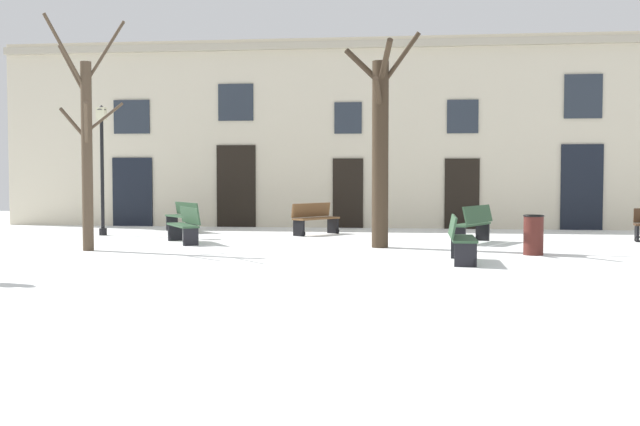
{
  "coord_description": "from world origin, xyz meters",
  "views": [
    {
      "loc": [
        2.28,
        -16.18,
        1.8
      ],
      "look_at": [
        0.0,
        1.92,
        0.87
      ],
      "focal_mm": 44.82,
      "sensor_mm": 36.0,
      "label": 1
    }
  ],
  "objects_px": {
    "bench_back_to_back_left": "(473,223)",
    "bench_far_corner": "(315,218)",
    "bench_near_lamp": "(183,216)",
    "tree_center": "(86,143)",
    "streetlamp": "(102,156)",
    "tree_left_of_center": "(380,146)",
    "bench_facing_shops": "(185,224)",
    "bench_back_to_back_right": "(460,239)",
    "litter_bin": "(533,235)"
  },
  "relations": [
    {
      "from": "tree_center",
      "to": "streetlamp",
      "type": "distance_m",
      "value": 4.53
    },
    {
      "from": "litter_bin",
      "to": "bench_facing_shops",
      "type": "bearing_deg",
      "value": 167.28
    },
    {
      "from": "bench_back_to_back_left",
      "to": "bench_far_corner",
      "type": "bearing_deg",
      "value": -91.13
    },
    {
      "from": "tree_left_of_center",
      "to": "bench_near_lamp",
      "type": "distance_m",
      "value": 7.79
    },
    {
      "from": "streetlamp",
      "to": "bench_facing_shops",
      "type": "distance_m",
      "value": 4.15
    },
    {
      "from": "tree_center",
      "to": "bench_far_corner",
      "type": "height_order",
      "value": "tree_center"
    },
    {
      "from": "bench_back_to_back_left",
      "to": "bench_near_lamp",
      "type": "xyz_separation_m",
      "value": [
        -8.47,
        2.81,
        -0.03
      ]
    },
    {
      "from": "bench_back_to_back_right",
      "to": "bench_back_to_back_left",
      "type": "distance_m",
      "value": 4.52
    },
    {
      "from": "tree_center",
      "to": "bench_back_to_back_left",
      "type": "bearing_deg",
      "value": 18.95
    },
    {
      "from": "bench_far_corner",
      "to": "tree_center",
      "type": "bearing_deg",
      "value": 175.07
    },
    {
      "from": "bench_back_to_back_right",
      "to": "bench_facing_shops",
      "type": "distance_m",
      "value": 7.64
    },
    {
      "from": "bench_back_to_back_left",
      "to": "bench_near_lamp",
      "type": "distance_m",
      "value": 8.92
    },
    {
      "from": "tree_center",
      "to": "bench_facing_shops",
      "type": "relative_size",
      "value": 3.16
    },
    {
      "from": "bench_far_corner",
      "to": "bench_near_lamp",
      "type": "relative_size",
      "value": 1.04
    },
    {
      "from": "bench_facing_shops",
      "to": "bench_far_corner",
      "type": "relative_size",
      "value": 1.11
    },
    {
      "from": "bench_far_corner",
      "to": "streetlamp",
      "type": "bearing_deg",
      "value": 135.29
    },
    {
      "from": "bench_back_to_back_left",
      "to": "streetlamp",
      "type": "bearing_deg",
      "value": -71.03
    },
    {
      "from": "bench_facing_shops",
      "to": "bench_back_to_back_left",
      "type": "height_order",
      "value": "bench_back_to_back_left"
    },
    {
      "from": "tree_center",
      "to": "streetlamp",
      "type": "bearing_deg",
      "value": 108.08
    },
    {
      "from": "bench_back_to_back_right",
      "to": "bench_facing_shops",
      "type": "relative_size",
      "value": 0.98
    },
    {
      "from": "streetlamp",
      "to": "bench_far_corner",
      "type": "relative_size",
      "value": 2.42
    },
    {
      "from": "bench_far_corner",
      "to": "bench_near_lamp",
      "type": "bearing_deg",
      "value": 117.8
    },
    {
      "from": "litter_bin",
      "to": "tree_left_of_center",
      "type": "bearing_deg",
      "value": 159.49
    },
    {
      "from": "bench_back_to_back_right",
      "to": "streetlamp",
      "type": "bearing_deg",
      "value": 59.4
    },
    {
      "from": "litter_bin",
      "to": "bench_far_corner",
      "type": "bearing_deg",
      "value": 137.52
    },
    {
      "from": "bench_near_lamp",
      "to": "bench_facing_shops",
      "type": "bearing_deg",
      "value": -23.21
    },
    {
      "from": "tree_left_of_center",
      "to": "streetlamp",
      "type": "relative_size",
      "value": 1.37
    },
    {
      "from": "litter_bin",
      "to": "bench_far_corner",
      "type": "xyz_separation_m",
      "value": [
        -5.47,
        5.01,
        0.03
      ]
    },
    {
      "from": "tree_center",
      "to": "bench_near_lamp",
      "type": "height_order",
      "value": "tree_center"
    },
    {
      "from": "tree_center",
      "to": "tree_left_of_center",
      "type": "distance_m",
      "value": 6.83
    },
    {
      "from": "tree_center",
      "to": "bench_far_corner",
      "type": "distance_m",
      "value": 7.27
    },
    {
      "from": "bench_facing_shops",
      "to": "bench_near_lamp",
      "type": "height_order",
      "value": "bench_facing_shops"
    },
    {
      "from": "bench_far_corner",
      "to": "tree_left_of_center",
      "type": "bearing_deg",
      "value": -115.03
    },
    {
      "from": "bench_facing_shops",
      "to": "bench_far_corner",
      "type": "bearing_deg",
      "value": 105.57
    },
    {
      "from": "tree_left_of_center",
      "to": "bench_far_corner",
      "type": "height_order",
      "value": "tree_left_of_center"
    },
    {
      "from": "tree_center",
      "to": "streetlamp",
      "type": "height_order",
      "value": "tree_center"
    },
    {
      "from": "tree_left_of_center",
      "to": "bench_far_corner",
      "type": "xyz_separation_m",
      "value": [
        -2.07,
        3.74,
        -1.97
      ]
    },
    {
      "from": "bench_facing_shops",
      "to": "bench_back_to_back_right",
      "type": "bearing_deg",
      "value": 30.77
    },
    {
      "from": "bench_back_to_back_right",
      "to": "tree_center",
      "type": "bearing_deg",
      "value": 80.08
    },
    {
      "from": "litter_bin",
      "to": "bench_back_to_back_left",
      "type": "relative_size",
      "value": 0.5
    },
    {
      "from": "tree_left_of_center",
      "to": "bench_near_lamp",
      "type": "bearing_deg",
      "value": 144.95
    },
    {
      "from": "bench_near_lamp",
      "to": "bench_far_corner",
      "type": "bearing_deg",
      "value": 40.95
    },
    {
      "from": "tree_left_of_center",
      "to": "bench_far_corner",
      "type": "relative_size",
      "value": 3.33
    },
    {
      "from": "bench_facing_shops",
      "to": "bench_far_corner",
      "type": "height_order",
      "value": "bench_facing_shops"
    },
    {
      "from": "streetlamp",
      "to": "litter_bin",
      "type": "relative_size",
      "value": 4.25
    },
    {
      "from": "tree_center",
      "to": "bench_back_to_back_right",
      "type": "xyz_separation_m",
      "value": [
        8.4,
        -1.42,
        -1.98
      ]
    },
    {
      "from": "tree_left_of_center",
      "to": "bench_facing_shops",
      "type": "distance_m",
      "value": 5.4
    },
    {
      "from": "bench_facing_shops",
      "to": "bench_near_lamp",
      "type": "bearing_deg",
      "value": 166.41
    },
    {
      "from": "streetlamp",
      "to": "bench_back_to_back_left",
      "type": "distance_m",
      "value": 10.57
    },
    {
      "from": "litter_bin",
      "to": "bench_far_corner",
      "type": "distance_m",
      "value": 7.42
    }
  ]
}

